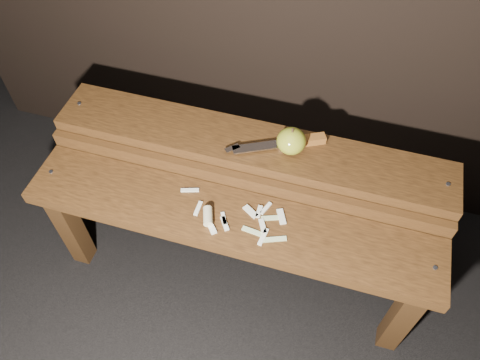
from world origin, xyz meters
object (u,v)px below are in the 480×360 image
(bench_rear_tier, at_px, (250,161))
(apple, at_px, (291,141))
(bench_front_tier, at_px, (228,232))
(knife, at_px, (292,142))

(bench_rear_tier, relative_size, apple, 13.66)
(bench_front_tier, bearing_deg, knife, 64.52)
(bench_front_tier, distance_m, apple, 0.32)
(bench_rear_tier, xyz_separation_m, knife, (0.12, 0.02, 0.10))
(knife, bearing_deg, bench_rear_tier, -168.64)
(knife, bearing_deg, apple, -91.64)
(bench_front_tier, relative_size, knife, 4.35)
(bench_rear_tier, height_order, knife, knife)
(bench_rear_tier, distance_m, knife, 0.16)
(bench_rear_tier, distance_m, apple, 0.17)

